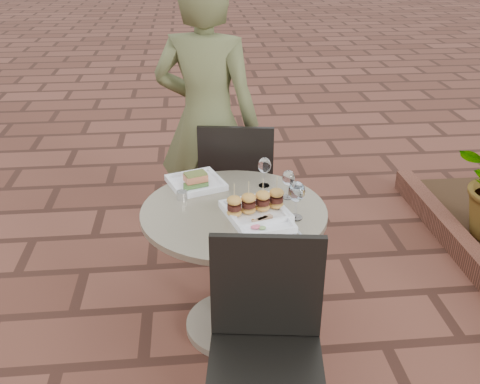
{
  "coord_description": "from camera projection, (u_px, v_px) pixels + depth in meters",
  "views": [
    {
      "loc": [
        -0.13,
        -2.04,
        1.96
      ],
      "look_at": [
        0.09,
        0.22,
        0.82
      ],
      "focal_mm": 40.0,
      "sensor_mm": 36.0,
      "label": 1
    }
  ],
  "objects": [
    {
      "name": "ground",
      "position": [
        226.0,
        357.0,
        2.71
      ],
      "size": [
        60.0,
        60.0,
        0.0
      ],
      "primitive_type": "plane",
      "color": "brown",
      "rests_on": "ground"
    },
    {
      "name": "cafe_table",
      "position": [
        234.0,
        252.0,
        2.69
      ],
      "size": [
        0.9,
        0.9,
        0.73
      ],
      "color": "gray",
      "rests_on": "ground"
    },
    {
      "name": "chair_far",
      "position": [
        237.0,
        180.0,
        3.29
      ],
      "size": [
        0.5,
        0.5,
        0.93
      ],
      "rotation": [
        0.0,
        0.0,
        2.99
      ],
      "color": "black",
      "rests_on": "ground"
    },
    {
      "name": "chair_near",
      "position": [
        266.0,
        335.0,
        2.05
      ],
      "size": [
        0.5,
        0.5,
        0.93
      ],
      "rotation": [
        0.0,
        0.0,
        -0.14
      ],
      "color": "black",
      "rests_on": "ground"
    },
    {
      "name": "diner",
      "position": [
        207.0,
        123.0,
        3.23
      ],
      "size": [
        0.75,
        0.61,
        1.77
      ],
      "primitive_type": "imported",
      "rotation": [
        0.0,
        0.0,
        2.8
      ],
      "color": "brown",
      "rests_on": "ground"
    },
    {
      "name": "plate_salmon",
      "position": [
        196.0,
        182.0,
        2.8
      ],
      "size": [
        0.33,
        0.33,
        0.07
      ],
      "rotation": [
        0.0,
        0.0,
        0.34
      ],
      "color": "white",
      "rests_on": "cafe_table"
    },
    {
      "name": "plate_sliders",
      "position": [
        256.0,
        206.0,
        2.51
      ],
      "size": [
        0.34,
        0.34,
        0.18
      ],
      "rotation": [
        0.0,
        0.0,
        0.28
      ],
      "color": "white",
      "rests_on": "cafe_table"
    },
    {
      "name": "plate_tuna",
      "position": [
        262.0,
        221.0,
        2.45
      ],
      "size": [
        0.29,
        0.29,
        0.03
      ],
      "rotation": [
        0.0,
        0.0,
        0.17
      ],
      "color": "white",
      "rests_on": "cafe_table"
    },
    {
      "name": "wine_glass_right",
      "position": [
        297.0,
        193.0,
        2.44
      ],
      "size": [
        0.08,
        0.08,
        0.19
      ],
      "color": "white",
      "rests_on": "cafe_table"
    },
    {
      "name": "wine_glass_mid",
      "position": [
        264.0,
        166.0,
        2.75
      ],
      "size": [
        0.07,
        0.07,
        0.16
      ],
      "color": "white",
      "rests_on": "cafe_table"
    },
    {
      "name": "wine_glass_far",
      "position": [
        288.0,
        179.0,
        2.64
      ],
      "size": [
        0.06,
        0.06,
        0.15
      ],
      "color": "white",
      "rests_on": "cafe_table"
    },
    {
      "name": "steel_ramekin",
      "position": [
        182.0,
        195.0,
        2.66
      ],
      "size": [
        0.07,
        0.07,
        0.04
      ],
      "primitive_type": "cylinder",
      "rotation": [
        0.0,
        0.0,
        -0.24
      ],
      "color": "silver",
      "rests_on": "cafe_table"
    },
    {
      "name": "cutlery_set",
      "position": [
        297.0,
        236.0,
        2.35
      ],
      "size": [
        0.12,
        0.19,
        0.0
      ],
      "primitive_type": null,
      "rotation": [
        0.0,
        0.0,
        0.2
      ],
      "color": "silver",
      "rests_on": "cafe_table"
    }
  ]
}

